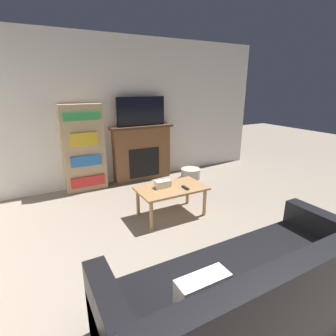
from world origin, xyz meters
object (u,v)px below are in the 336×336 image
object	(u,v)px
storage_basket	(191,173)
coffee_table	(171,191)
tv	(141,111)
couch	(251,295)
bookshelf	(84,149)
fireplace	(142,153)

from	to	relation	value
storage_basket	coffee_table	bearing A→B (deg)	-133.15
tv	couch	distance (m)	3.77
couch	bookshelf	distance (m)	3.62
tv	coffee_table	world-z (taller)	tv
coffee_table	couch	bearing A→B (deg)	-100.57
fireplace	tv	world-z (taller)	tv
fireplace	storage_basket	world-z (taller)	fireplace
fireplace	tv	xyz separation A→B (m)	(-0.00, -0.02, 0.81)
bookshelf	storage_basket	distance (m)	2.15
coffee_table	storage_basket	bearing A→B (deg)	46.85
bookshelf	storage_basket	world-z (taller)	bookshelf
bookshelf	coffee_table	bearing A→B (deg)	-62.19
bookshelf	storage_basket	size ratio (longest dim) A/B	3.86
couch	bookshelf	bearing A→B (deg)	98.12
coffee_table	bookshelf	xyz separation A→B (m)	(-0.86, 1.64, 0.39)
couch	coffee_table	distance (m)	1.95
tv	couch	world-z (taller)	tv
fireplace	coffee_table	bearing A→B (deg)	-98.87
storage_basket	bookshelf	bearing A→B (deg)	168.00
couch	bookshelf	xyz separation A→B (m)	(-0.51, 3.55, 0.49)
fireplace	storage_basket	distance (m)	1.08
fireplace	storage_basket	xyz separation A→B (m)	(0.88, -0.45, -0.45)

